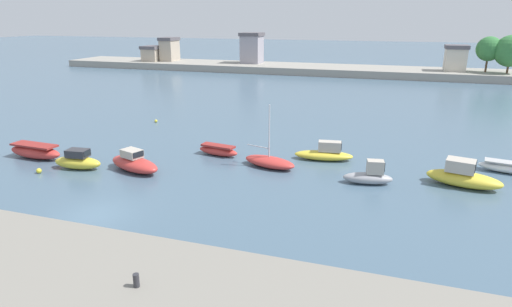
% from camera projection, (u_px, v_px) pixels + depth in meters
% --- Properties ---
extents(ground_plane, '(400.00, 400.00, 0.00)m').
position_uv_depth(ground_plane, '(94.00, 216.00, 24.93)').
color(ground_plane, '#476075').
extents(mooring_bollard, '(0.21, 0.21, 0.48)m').
position_uv_depth(mooring_bollard, '(136.00, 280.00, 13.99)').
color(mooring_bollard, '#2D2D33').
rests_on(mooring_bollard, seawall_embankment).
extents(moored_boat_0, '(5.13, 1.76, 1.20)m').
position_uv_depth(moored_boat_0, '(35.00, 151.00, 34.96)').
color(moored_boat_0, '#C63833').
rests_on(moored_boat_0, ground).
extents(moored_boat_1, '(3.93, 1.71, 1.55)m').
position_uv_depth(moored_boat_1, '(78.00, 161.00, 32.49)').
color(moored_boat_1, yellow).
rests_on(moored_boat_1, ground).
extents(moored_boat_2, '(5.19, 3.33, 1.64)m').
position_uv_depth(moored_boat_2, '(134.00, 163.00, 32.07)').
color(moored_boat_2, '#C63833').
rests_on(moored_boat_2, ground).
extents(moored_boat_3, '(3.78, 1.62, 0.90)m').
position_uv_depth(moored_boat_3, '(218.00, 150.00, 35.70)').
color(moored_boat_3, '#C63833').
rests_on(moored_boat_3, ground).
extents(moored_boat_4, '(4.59, 2.73, 4.94)m').
position_uv_depth(moored_boat_4, '(269.00, 162.00, 32.91)').
color(moored_boat_4, '#C63833').
rests_on(moored_boat_4, ground).
extents(moored_boat_5, '(4.88, 2.11, 1.58)m').
position_uv_depth(moored_boat_5, '(325.00, 154.00, 34.53)').
color(moored_boat_5, yellow).
rests_on(moored_boat_5, ground).
extents(moored_boat_6, '(3.55, 1.68, 1.73)m').
position_uv_depth(moored_boat_6, '(369.00, 176.00, 29.56)').
color(moored_boat_6, '#9E9EA3').
rests_on(moored_boat_6, ground).
extents(moored_boat_7, '(5.16, 2.88, 1.88)m').
position_uv_depth(moored_boat_7, '(463.00, 177.00, 29.11)').
color(moored_boat_7, yellow).
rests_on(moored_boat_7, ground).
extents(moored_boat_8, '(4.20, 1.99, 0.83)m').
position_uv_depth(moored_boat_8, '(508.00, 168.00, 31.72)').
color(moored_boat_8, white).
rests_on(moored_boat_8, ground).
extents(mooring_buoy_0, '(0.25, 0.25, 0.25)m').
position_uv_depth(mooring_buoy_0, '(20.00, 144.00, 38.65)').
color(mooring_buoy_0, yellow).
rests_on(mooring_buoy_0, ground).
extents(mooring_buoy_2, '(0.38, 0.38, 0.38)m').
position_uv_depth(mooring_buoy_2, '(39.00, 171.00, 31.66)').
color(mooring_buoy_2, yellow).
rests_on(mooring_buoy_2, ground).
extents(mooring_buoy_4, '(0.32, 0.32, 0.32)m').
position_uv_depth(mooring_buoy_4, '(156.00, 121.00, 46.92)').
color(mooring_buoy_4, yellow).
rests_on(mooring_buoy_4, ground).
extents(distant_shoreline, '(114.16, 11.86, 8.18)m').
position_uv_depth(distant_shoreline, '(320.00, 65.00, 87.61)').
color(distant_shoreline, gray).
rests_on(distant_shoreline, ground).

